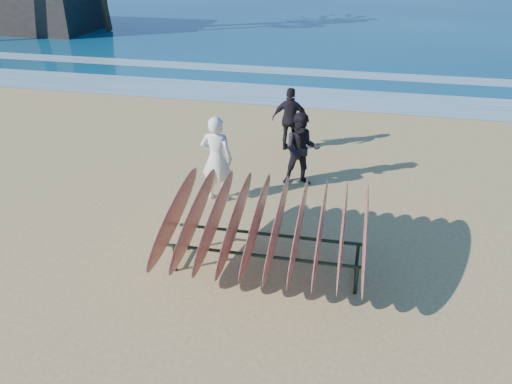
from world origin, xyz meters
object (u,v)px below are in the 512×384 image
person_white (217,159)px  person_dark_a (302,150)px  surfboard_rack (267,225)px  person_dark_b (291,119)px

person_white → person_dark_a: bearing=-144.6°
surfboard_rack → person_dark_b: person_dark_b is taller
surfboard_rack → person_white: person_white is taller
surfboard_rack → person_dark_a: bearing=87.4°
person_dark_a → person_white: bearing=-158.6°
person_dark_a → person_dark_b: 2.05m
person_white → person_dark_b: bearing=-108.0°
person_white → person_dark_b: size_ratio=1.13×
person_white → person_dark_a: person_white is taller
surfboard_rack → person_white: (-1.52, 2.26, 0.04)m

